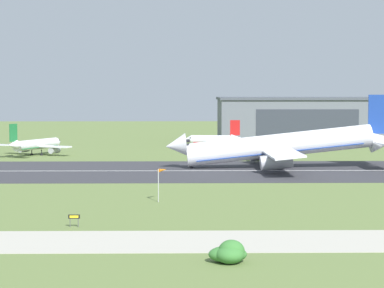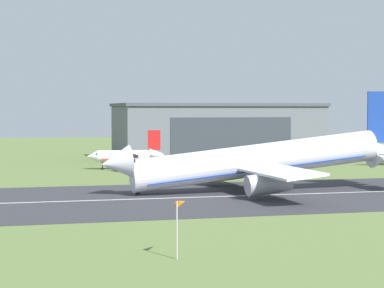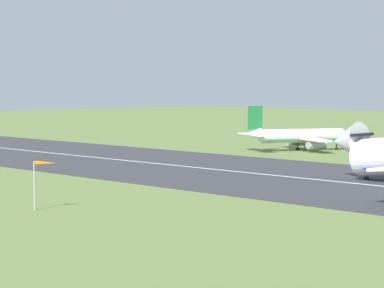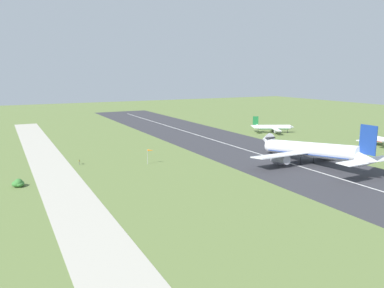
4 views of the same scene
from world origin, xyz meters
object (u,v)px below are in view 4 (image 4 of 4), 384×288
(windsock_pole, at_px, (150,151))
(shrub_clump, at_px, (19,183))
(airplane_parked_west, at_px, (273,128))
(airplane_parked_east, at_px, (374,139))
(runway_sign, at_px, (79,161))
(airplane_landing, at_px, (309,150))

(windsock_pole, bearing_deg, shrub_clump, -79.53)
(airplane_parked_west, xyz_separation_m, shrub_clump, (47.39, -136.60, -2.04))
(shrub_clump, bearing_deg, airplane_parked_east, 88.21)
(windsock_pole, distance_m, runway_sign, 27.02)
(airplane_landing, bearing_deg, runway_sign, -116.87)
(runway_sign, bearing_deg, windsock_pole, 64.04)
(windsock_pole, relative_size, runway_sign, 3.23)
(windsock_pole, bearing_deg, airplane_parked_east, 83.03)
(airplane_parked_west, relative_size, runway_sign, 14.28)
(airplane_landing, bearing_deg, airplane_parked_west, 150.63)
(shrub_clump, distance_m, windsock_pole, 46.90)
(airplane_parked_east, bearing_deg, airplane_landing, -75.80)
(airplane_parked_west, bearing_deg, windsock_pole, -66.78)
(windsock_pole, xyz_separation_m, runway_sign, (-11.72, -24.06, -3.76))
(airplane_landing, height_order, airplane_parked_east, airplane_landing)
(airplane_parked_east, distance_m, windsock_pole, 109.99)
(airplane_parked_west, distance_m, runway_sign, 117.91)
(airplane_parked_east, xyz_separation_m, runway_sign, (-25.06, -133.22, -1.81))
(airplane_landing, relative_size, airplane_parked_east, 2.90)
(shrub_clump, bearing_deg, runway_sign, 132.72)
(airplane_landing, xyz_separation_m, runway_sign, (-39.20, -77.36, -4.12))
(airplane_parked_east, height_order, windsock_pole, airplane_parked_east)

